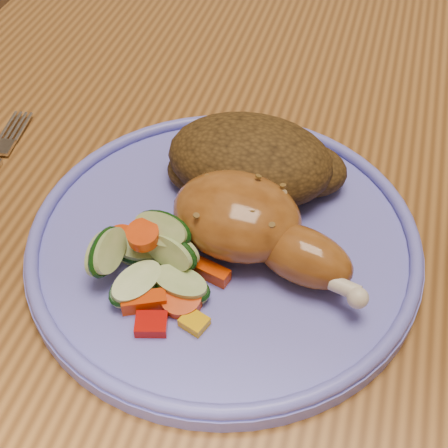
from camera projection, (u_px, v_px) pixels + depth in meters
name	position (u px, v px, depth m)	size (l,w,h in m)	color
dining_table	(360.00, 218.00, 0.61)	(0.90, 1.40, 0.75)	brown
chair_far	(388.00, 48.00, 1.15)	(0.42, 0.42, 0.91)	#4C2D16
plate	(224.00, 243.00, 0.47)	(0.29, 0.29, 0.01)	#6666D5
plate_rim	(224.00, 233.00, 0.46)	(0.29, 0.29, 0.01)	#6666D5
chicken_leg	(252.00, 225.00, 0.44)	(0.15, 0.10, 0.05)	brown
rice_pilaf	(254.00, 162.00, 0.49)	(0.14, 0.10, 0.06)	#442D11
vegetable_pile	(152.00, 262.00, 0.43)	(0.10, 0.09, 0.05)	#A50A05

